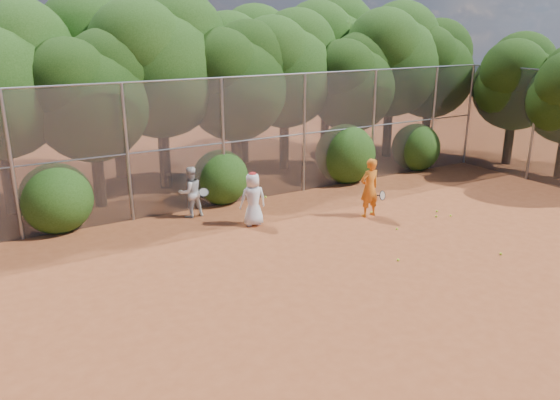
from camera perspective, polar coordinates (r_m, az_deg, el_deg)
ground at (r=13.42m, az=9.18°, el=-6.64°), size 80.00×80.00×0.00m
fence_back at (r=17.55m, az=-3.32°, el=6.44°), size 20.05×0.09×4.03m
fence_side at (r=22.03m, az=25.00°, el=7.14°), size 0.09×6.09×4.03m
tree_2 at (r=17.62m, az=-19.12°, el=10.60°), size 3.99×3.47×5.47m
tree_3 at (r=19.17m, az=-12.48°, el=14.09°), size 4.89×4.26×6.70m
tree_4 at (r=19.58m, az=-4.68°, el=12.64°), size 4.19×3.64×5.73m
tree_5 at (r=21.45m, az=0.53°, el=13.92°), size 4.51×3.92×6.17m
tree_6 at (r=22.07m, az=7.60°, el=12.37°), size 3.86×3.36×5.29m
tree_7 at (r=24.09m, az=11.66°, el=14.55°), size 4.77×4.14×6.53m
tree_8 at (r=25.27m, az=15.54°, el=13.36°), size 4.25×3.70×5.82m
tree_10 at (r=20.99m, az=-17.15°, el=14.67°), size 5.15×4.48×7.06m
tree_11 at (r=22.37m, az=-3.91°, el=14.34°), size 4.64×4.03×6.35m
tree_12 at (r=25.18m, az=4.98°, el=15.49°), size 5.02×4.37×6.88m
tree_13 at (r=24.21m, az=23.51°, el=11.56°), size 3.86×3.36×5.29m
bush_0 at (r=16.38m, az=-22.38°, el=0.47°), size 2.00×2.00×2.00m
bush_1 at (r=17.70m, az=-6.24°, el=2.63°), size 1.80×1.80×1.80m
bush_2 at (r=20.15m, az=6.85°, el=5.06°), size 2.20×2.20×2.20m
bush_3 at (r=22.43m, az=14.03°, el=5.57°), size 1.90×1.90×1.90m
player_yellow at (r=16.44m, az=9.33°, el=1.27°), size 0.84×0.50×1.78m
player_teen at (r=15.54m, az=-2.84°, el=0.11°), size 0.83×0.60×1.58m
player_white at (r=16.43m, az=-9.34°, el=0.83°), size 0.88×0.77×1.54m
ball_0 at (r=15.71m, az=12.13°, el=-2.98°), size 0.07×0.07×0.07m
ball_1 at (r=17.50m, az=16.08°, el=-1.12°), size 0.07×0.07×0.07m
ball_2 at (r=14.82m, az=22.07°, el=-5.23°), size 0.07×0.07×0.07m
ball_3 at (r=17.21m, az=17.39°, el=-1.57°), size 0.07×0.07×0.07m
ball_4 at (r=13.71m, az=12.23°, el=-6.14°), size 0.07×0.07×0.07m
ball_5 at (r=16.95m, az=9.54°, el=-1.28°), size 0.07×0.07×0.07m
ball_6 at (r=17.03m, az=16.01°, el=-1.65°), size 0.07×0.07×0.07m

